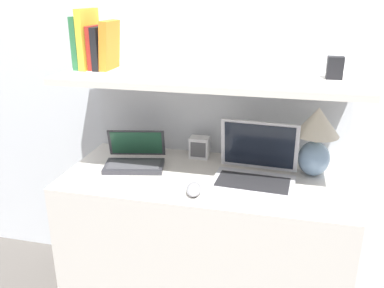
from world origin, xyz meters
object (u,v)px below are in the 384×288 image
laptop_large (255,170)px  book_black (102,48)px  book_orange (109,45)px  table_lamp (316,136)px  computer_mouse (194,189)px  book_yellow (88,39)px  laptop_small (135,159)px  router_box (200,147)px  book_red (95,47)px  shelf_gadget (335,68)px  book_green (81,42)px

laptop_large → book_black: 0.85m
book_black → book_orange: 0.04m
table_lamp → book_orange: 0.97m
computer_mouse → book_yellow: book_yellow is taller
laptop_small → router_box: bearing=31.8°
computer_mouse → router_box: size_ratio=1.16×
book_red → router_box: bearing=16.9°
laptop_small → book_orange: 0.52m
laptop_small → book_yellow: bearing=170.5°
laptop_large → book_yellow: 0.92m
laptop_small → book_red: 0.53m
book_black → shelf_gadget: size_ratio=2.09×
book_yellow → router_box: bearing=15.9°
book_black → shelf_gadget: bearing=0.0°
book_black → laptop_small: bearing=-13.2°
book_yellow → book_orange: (0.10, 0.00, -0.02)m
laptop_small → router_box: 0.32m
shelf_gadget → laptop_large: bearing=-164.9°
book_yellow → book_red: 0.05m
computer_mouse → shelf_gadget: (0.50, 0.24, 0.46)m
table_lamp → computer_mouse: 0.58m
shelf_gadget → book_green: bearing=180.0°
laptop_small → book_red: size_ratio=1.65×
laptop_large → laptop_small: bearing=175.7°
book_black → book_orange: book_orange is taller
book_orange → book_green: bearing=180.0°
book_yellow → book_black: bearing=0.0°
table_lamp → computer_mouse: (-0.47, -0.30, -0.16)m
book_red → book_black: size_ratio=1.02×
book_orange → laptop_large: bearing=-6.5°
router_box → book_yellow: (-0.47, -0.13, 0.51)m
laptop_large → shelf_gadget: bearing=15.1°
table_lamp → computer_mouse: table_lamp is taller
book_orange → shelf_gadget: 0.94m
router_box → book_yellow: size_ratio=0.41×
laptop_large → book_green: 0.94m
laptop_small → table_lamp: bearing=6.2°
table_lamp → computer_mouse: size_ratio=2.54×
laptop_small → book_orange: (-0.10, 0.03, 0.51)m
computer_mouse → book_black: (-0.47, 0.24, 0.51)m
laptop_small → book_black: bearing=166.8°
table_lamp → shelf_gadget: 0.31m
table_lamp → book_black: 1.00m
table_lamp → book_black: bearing=-176.7°
laptop_large → book_yellow: book_yellow is taller
table_lamp → book_yellow: book_yellow is taller
router_box → shelf_gadget: size_ratio=1.21×
book_yellow → book_red: (0.03, 0.00, -0.03)m
shelf_gadget → book_red: bearing=180.0°
book_green → book_red: bearing=0.0°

